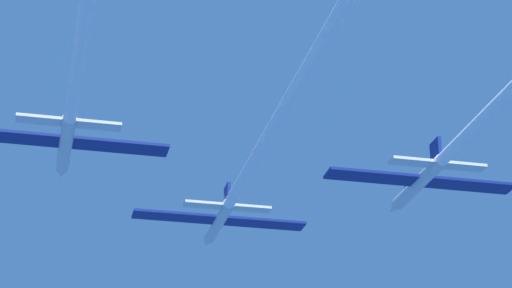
{
  "coord_description": "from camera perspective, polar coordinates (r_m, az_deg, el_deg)",
  "views": [
    {
      "loc": [
        -17.36,
        -95.8,
        -34.43
      ],
      "look_at": [
        0.07,
        -19.38,
        0.27
      ],
      "focal_mm": 73.13,
      "sensor_mm": 36.0,
      "label": 1
    }
  ],
  "objects": [
    {
      "name": "jet_left_wing",
      "position": [
        72.94,
        -9.59,
        5.24
      ],
      "size": [
        17.03,
        57.39,
        2.82
      ],
      "color": "silver"
    },
    {
      "name": "jet_lead",
      "position": [
        87.54,
        0.0,
        -0.72
      ],
      "size": [
        17.03,
        56.64,
        2.82
      ],
      "color": "silver"
    },
    {
      "name": "jet_right_wing",
      "position": [
        77.07,
        13.7,
        2.76
      ],
      "size": [
        17.03,
        59.96,
        2.82
      ],
      "color": "silver"
    }
  ]
}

